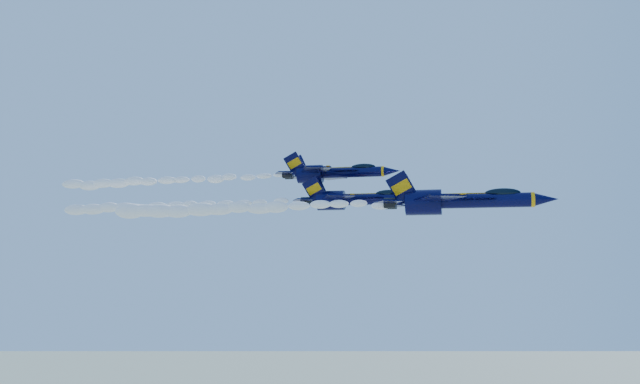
# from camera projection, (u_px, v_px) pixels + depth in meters

# --- Properties ---
(jet_lead) EXTENTS (19.49, 15.99, 7.24)m
(jet_lead) POSITION_uv_depth(u_px,v_px,m) (457.00, 201.00, 71.99)
(jet_lead) COLOR black
(smoke_trail_jet_lead) EXTENTS (35.70, 2.02, 1.81)m
(smoke_trail_jet_lead) POSITION_uv_depth(u_px,v_px,m) (244.00, 208.00, 77.91)
(smoke_trail_jet_lead) COLOR white
(jet_second) EXTENTS (16.60, 13.62, 6.17)m
(jet_second) POSITION_uv_depth(u_px,v_px,m) (356.00, 199.00, 81.09)
(jet_second) COLOR black
(smoke_trail_jet_second) EXTENTS (35.70, 1.72, 1.55)m
(smoke_trail_jet_second) POSITION_uv_depth(u_px,v_px,m) (179.00, 206.00, 86.73)
(smoke_trail_jet_second) COLOR white
(jet_third) EXTENTS (16.43, 13.48, 6.10)m
(jet_third) POSITION_uv_depth(u_px,v_px,m) (333.00, 173.00, 86.78)
(jet_third) COLOR black
(smoke_trail_jet_third) EXTENTS (35.70, 1.70, 1.53)m
(smoke_trail_jet_third) POSITION_uv_depth(u_px,v_px,m) (169.00, 180.00, 92.40)
(smoke_trail_jet_third) COLOR white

